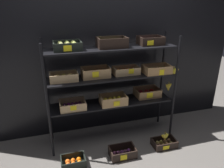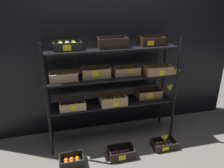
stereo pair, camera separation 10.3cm
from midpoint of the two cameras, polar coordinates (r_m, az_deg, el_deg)
The scene contains 7 objects.
ground_plane at distance 3.42m, azimuth -0.89°, elevation -13.36°, with size 10.00×10.00×0.00m, color #605B56.
storefront_wall at distance 3.23m, azimuth -2.91°, elevation 10.98°, with size 4.12×0.12×2.72m, color black.
display_rack at distance 2.97m, azimuth -0.90°, elevation 2.14°, with size 1.86×0.42×1.49m.
crate_ground_tangerine at distance 2.97m, azimuth -10.98°, elevation -19.13°, with size 0.30×0.21×0.11m.
crate_ground_plum at distance 3.05m, azimuth 1.70°, elevation -17.36°, with size 0.34×0.23×0.12m.
crate_ground_kiwi at distance 3.28m, azimuth 12.37°, elevation -14.73°, with size 0.33×0.22×0.10m.
banana_bunch_loose at distance 3.21m, azimuth 12.59°, elevation -13.10°, with size 0.12×0.05×0.13m.
Camera 1 is at (-0.78, -2.68, 1.97)m, focal length 35.46 mm.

